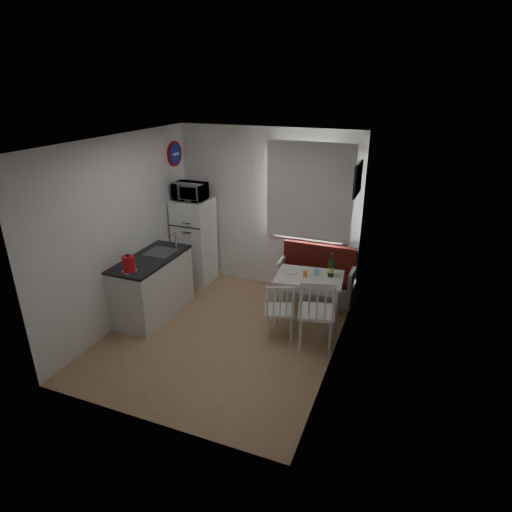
{
  "coord_description": "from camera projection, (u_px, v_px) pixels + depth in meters",
  "views": [
    {
      "loc": [
        2.25,
        -4.52,
        3.26
      ],
      "look_at": [
        0.29,
        0.5,
        1.02
      ],
      "focal_mm": 30.0,
      "sensor_mm": 36.0,
      "label": 1
    }
  ],
  "objects": [
    {
      "name": "wall_front",
      "position": [
        137.0,
        311.0,
        3.89
      ],
      "size": [
        3.0,
        0.02,
        2.6
      ],
      "primitive_type": "cube",
      "color": "white",
      "rests_on": "floor"
    },
    {
      "name": "ceiling",
      "position": [
        217.0,
        141.0,
        4.9
      ],
      "size": [
        3.0,
        3.5,
        0.02
      ],
      "primitive_type": "cube",
      "color": "white",
      "rests_on": "wall_back"
    },
    {
      "name": "wall_left",
      "position": [
        122.0,
        232.0,
        5.9
      ],
      "size": [
        0.02,
        3.5,
        2.6
      ],
      "primitive_type": "cube",
      "color": "white",
      "rests_on": "floor"
    },
    {
      "name": "dining_table",
      "position": [
        309.0,
        281.0,
        6.03
      ],
      "size": [
        0.99,
        0.75,
        0.7
      ],
      "rotation": [
        0.0,
        0.0,
        0.11
      ],
      "color": "silver",
      "rests_on": "floor"
    },
    {
      "name": "picture_frame",
      "position": [
        358.0,
        179.0,
        5.56
      ],
      "size": [
        0.04,
        0.52,
        0.42
      ],
      "primitive_type": "cube",
      "color": "black",
      "rests_on": "wall_right"
    },
    {
      "name": "drinking_glass_blue",
      "position": [
        316.0,
        272.0,
        6.0
      ],
      "size": [
        0.06,
        0.06,
        0.1
      ],
      "primitive_type": "cylinder",
      "color": "#85BDE2",
      "rests_on": "dining_table"
    },
    {
      "name": "kettle",
      "position": [
        129.0,
        264.0,
        5.56
      ],
      "size": [
        0.19,
        0.19,
        0.26
      ],
      "primitive_type": "cylinder",
      "color": "red",
      "rests_on": "kitchen_counter"
    },
    {
      "name": "fridge",
      "position": [
        195.0,
        241.0,
        7.22
      ],
      "size": [
        0.58,
        0.58,
        1.45
      ],
      "primitive_type": "cube",
      "color": "white",
      "rests_on": "floor"
    },
    {
      "name": "microwave",
      "position": [
        190.0,
        191.0,
        6.85
      ],
      "size": [
        0.5,
        0.34,
        0.28
      ],
      "primitive_type": "imported",
      "color": "white",
      "rests_on": "fridge"
    },
    {
      "name": "bench",
      "position": [
        316.0,
        281.0,
        6.78
      ],
      "size": [
        1.2,
        0.46,
        0.86
      ],
      "color": "silver",
      "rests_on": "floor"
    },
    {
      "name": "plate",
      "position": [
        290.0,
        272.0,
        6.11
      ],
      "size": [
        0.22,
        0.22,
        0.02
      ],
      "primitive_type": "cylinder",
      "color": "white",
      "rests_on": "dining_table"
    },
    {
      "name": "wine_bottle",
      "position": [
        331.0,
        265.0,
        5.93
      ],
      "size": [
        0.09,
        0.09,
        0.34
      ],
      "primitive_type": null,
      "color": "#113815",
      "rests_on": "dining_table"
    },
    {
      "name": "chair_right",
      "position": [
        315.0,
        306.0,
        5.37
      ],
      "size": [
        0.56,
        0.54,
        0.53
      ],
      "rotation": [
        0.0,
        0.0,
        0.24
      ],
      "color": "silver",
      "rests_on": "floor"
    },
    {
      "name": "curtain",
      "position": [
        309.0,
        192.0,
        6.44
      ],
      "size": [
        1.35,
        0.02,
        1.5
      ],
      "primitive_type": "cube",
      "color": "white",
      "rests_on": "wall_back"
    },
    {
      "name": "wall_back",
      "position": [
        268.0,
        210.0,
        6.9
      ],
      "size": [
        3.0,
        0.02,
        2.6
      ],
      "primitive_type": "cube",
      "color": "white",
      "rests_on": "floor"
    },
    {
      "name": "wall_sign",
      "position": [
        175.0,
        154.0,
        6.81
      ],
      "size": [
        0.03,
        0.4,
        0.4
      ],
      "primitive_type": "cylinder",
      "rotation": [
        0.0,
        1.57,
        0.0
      ],
      "color": "navy",
      "rests_on": "wall_left"
    },
    {
      "name": "chair_left",
      "position": [
        277.0,
        306.0,
        5.59
      ],
      "size": [
        0.49,
        0.49,
        0.44
      ],
      "rotation": [
        0.0,
        0.0,
        0.35
      ],
      "color": "silver",
      "rests_on": "floor"
    },
    {
      "name": "kitchen_counter",
      "position": [
        153.0,
        286.0,
        6.26
      ],
      "size": [
        0.62,
        1.32,
        1.16
      ],
      "color": "silver",
      "rests_on": "floor"
    },
    {
      "name": "wall_right",
      "position": [
        339.0,
        264.0,
        4.89
      ],
      "size": [
        0.02,
        3.5,
        2.6
      ],
      "primitive_type": "cube",
      "color": "white",
      "rests_on": "floor"
    },
    {
      "name": "window",
      "position": [
        310.0,
        194.0,
        6.52
      ],
      "size": [
        1.22,
        0.06,
        1.47
      ],
      "primitive_type": "cube",
      "color": "silver",
      "rests_on": "wall_back"
    },
    {
      "name": "drinking_glass_orange",
      "position": [
        305.0,
        274.0,
        5.95
      ],
      "size": [
        0.06,
        0.06,
        0.1
      ],
      "primitive_type": "cylinder",
      "color": "orange",
      "rests_on": "dining_table"
    },
    {
      "name": "floor",
      "position": [
        223.0,
        334.0,
        5.9
      ],
      "size": [
        3.0,
        3.5,
        0.02
      ],
      "primitive_type": "cube",
      "color": "#A97B5A",
      "rests_on": "ground"
    }
  ]
}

